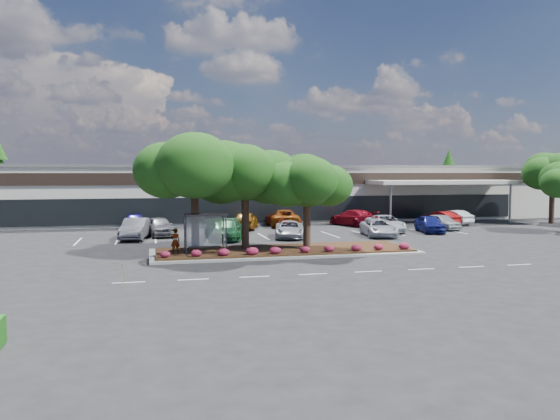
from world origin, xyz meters
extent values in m
plane|color=black|center=(0.00, 0.00, 0.00)|extent=(160.00, 160.00, 0.00)
cube|color=beige|center=(0.00, 34.00, 3.00)|extent=(80.00, 20.00, 6.00)
cube|color=#555558|center=(0.00, 34.00, 6.10)|extent=(80.40, 20.40, 0.30)
cube|color=black|center=(0.00, 23.95, 4.80)|extent=(80.00, 0.25, 1.20)
cube|color=black|center=(0.00, 23.95, 1.60)|extent=(60.00, 0.18, 2.60)
cube|color=#AC0C12|center=(-6.00, 23.88, 4.80)|extent=(6.00, 0.12, 1.00)
cube|color=beige|center=(20.00, 21.50, 4.40)|extent=(16.00, 5.00, 0.40)
cylinder|color=slate|center=(13.00, 19.50, 2.10)|extent=(0.24, 0.24, 4.20)
cylinder|color=slate|center=(27.00, 19.50, 2.10)|extent=(0.24, 0.24, 4.20)
cube|color=gray|center=(-2.00, 4.00, 0.07)|extent=(18.00, 6.00, 0.15)
cube|color=#462B16|center=(-2.00, 4.00, 0.20)|extent=(17.20, 5.20, 0.12)
cube|color=silver|center=(-12.00, -4.00, 0.01)|extent=(1.60, 0.12, 0.01)
cube|color=silver|center=(-8.80, -4.00, 0.01)|extent=(1.60, 0.12, 0.01)
cube|color=silver|center=(-5.60, -4.00, 0.01)|extent=(1.60, 0.12, 0.01)
cube|color=silver|center=(-2.40, -4.00, 0.01)|extent=(1.60, 0.12, 0.01)
cube|color=silver|center=(0.80, -4.00, 0.01)|extent=(1.60, 0.12, 0.01)
cube|color=silver|center=(4.00, -4.00, 0.01)|extent=(1.60, 0.12, 0.01)
cube|color=silver|center=(7.20, -4.00, 0.01)|extent=(1.60, 0.12, 0.01)
cube|color=silver|center=(10.40, -4.00, 0.01)|extent=(1.60, 0.12, 0.01)
cube|color=silver|center=(-16.50, 13.50, 0.01)|extent=(0.12, 5.00, 0.01)
cube|color=silver|center=(-13.50, 13.50, 0.01)|extent=(0.12, 5.00, 0.01)
cube|color=silver|center=(-10.50, 13.50, 0.01)|extent=(0.12, 5.00, 0.01)
cube|color=silver|center=(-7.50, 13.50, 0.01)|extent=(0.12, 5.00, 0.01)
cube|color=silver|center=(-4.50, 13.50, 0.01)|extent=(0.12, 5.00, 0.01)
cube|color=silver|center=(-1.50, 13.50, 0.01)|extent=(0.12, 5.00, 0.01)
cube|color=silver|center=(1.50, 13.50, 0.01)|extent=(0.12, 5.00, 0.01)
cube|color=silver|center=(4.50, 13.50, 0.01)|extent=(0.12, 5.00, 0.01)
cube|color=silver|center=(7.50, 13.50, 0.01)|extent=(0.12, 5.00, 0.01)
cube|color=silver|center=(10.50, 13.50, 0.01)|extent=(0.12, 5.00, 0.01)
cube|color=silver|center=(13.50, 13.50, 0.01)|extent=(0.12, 5.00, 0.01)
cube|color=silver|center=(16.50, 13.50, 0.01)|extent=(0.12, 5.00, 0.01)
cylinder|color=black|center=(-8.75, 3.45, 1.51)|extent=(0.08, 0.08, 2.50)
cylinder|color=black|center=(-6.25, 3.45, 1.51)|extent=(0.08, 0.08, 2.50)
cylinder|color=black|center=(-8.75, 2.15, 1.51)|extent=(0.08, 0.08, 2.50)
cylinder|color=black|center=(-6.25, 2.15, 1.51)|extent=(0.08, 0.08, 2.50)
cube|color=black|center=(-7.50, 2.80, 2.80)|extent=(2.75, 1.55, 0.10)
cube|color=silver|center=(-7.50, 3.45, 1.63)|extent=(2.30, 0.03, 2.00)
cube|color=black|center=(-7.50, 3.05, 0.71)|extent=(2.00, 0.35, 0.06)
cone|color=#1C3E0F|center=(34.00, 44.00, 4.50)|extent=(3.96, 3.96, 9.00)
imported|color=#594C47|center=(-9.36, 3.30, 1.09)|extent=(0.65, 0.48, 1.65)
cube|color=gray|center=(-8.04, 28.00, 0.20)|extent=(0.50, 0.50, 0.40)
cylinder|color=slate|center=(-8.04, 28.00, 4.80)|extent=(0.14, 0.14, 8.79)
cube|color=slate|center=(-7.61, 28.15, 9.04)|extent=(0.92, 0.51, 0.14)
cube|color=black|center=(-7.14, 28.32, 8.97)|extent=(0.52, 0.43, 0.18)
cube|color=#9F8453|center=(-12.26, -4.59, 0.53)|extent=(0.03, 0.03, 1.06)
cube|color=#FF438C|center=(-12.21, -4.59, 0.97)|extent=(0.02, 0.14, 0.18)
imported|color=slate|center=(-12.08, 14.12, 0.85)|extent=(2.69, 5.42, 1.71)
imported|color=slate|center=(-10.11, 15.87, 0.83)|extent=(2.72, 5.11, 1.66)
imported|color=#1B4C2A|center=(-4.81, 12.22, 0.79)|extent=(3.85, 5.90, 1.59)
imported|color=#154A1F|center=(-5.21, 12.24, 0.76)|extent=(2.73, 5.44, 1.51)
imported|color=#989BA3|center=(0.40, 11.97, 0.71)|extent=(3.49, 5.52, 1.42)
imported|color=#AEB1BA|center=(8.11, 11.28, 0.73)|extent=(3.26, 5.56, 1.45)
imported|color=silver|center=(10.12, 14.34, 0.77)|extent=(3.08, 5.75, 1.54)
imported|color=navy|center=(13.84, 12.96, 0.79)|extent=(2.77, 4.93, 1.58)
imported|color=#9EA4A8|center=(16.29, 15.11, 0.74)|extent=(2.43, 4.58, 1.49)
imported|color=navy|center=(-12.38, 22.15, 0.81)|extent=(2.21, 4.87, 1.62)
imported|color=brown|center=(-1.93, 19.79, 0.85)|extent=(3.40, 5.38, 1.71)
imported|color=#813C0C|center=(2.30, 21.64, 0.85)|extent=(3.72, 6.48, 1.70)
imported|color=maroon|center=(2.10, 21.39, 0.78)|extent=(2.73, 5.65, 1.55)
imported|color=maroon|center=(9.28, 20.33, 0.84)|extent=(4.12, 6.22, 1.67)
imported|color=maroon|center=(18.36, 18.93, 0.72)|extent=(2.51, 4.62, 1.45)
imported|color=silver|center=(19.95, 19.30, 0.76)|extent=(2.61, 4.85, 1.52)
camera|label=1|loc=(-10.91, -31.86, 5.50)|focal=35.00mm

